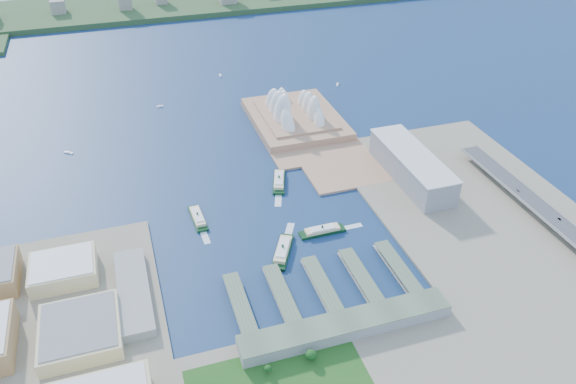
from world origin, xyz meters
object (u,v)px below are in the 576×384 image
object	(u,v)px
ferry_c	(283,249)
car_c	(518,190)
toaster_building	(411,166)
car_b	(559,219)
ferry_b	(279,179)
opera_house	(296,104)
ferry_a	(198,216)
ferry_d	(322,229)

from	to	relation	value
ferry_c	car_c	distance (m)	302.47
toaster_building	car_b	world-z (taller)	toaster_building
toaster_building	ferry_b	distance (m)	170.76
opera_house	ferry_a	bearing A→B (deg)	-133.05
ferry_d	car_b	world-z (taller)	car_b
ferry_a	ferry_d	bearing A→B (deg)	-30.65
ferry_c	car_b	bearing A→B (deg)	-162.51
opera_house	car_c	world-z (taller)	opera_house
ferry_c	opera_house	bearing A→B (deg)	-83.16
opera_house	car_c	distance (m)	341.82
opera_house	ferry_b	distance (m)	173.97
toaster_building	car_c	size ratio (longest dim) A/B	34.69
ferry_b	ferry_a	bearing A→B (deg)	-139.35
opera_house	toaster_building	world-z (taller)	opera_house
ferry_d	car_c	xyz separation A→B (m)	(249.00, -13.31, 10.48)
ferry_d	ferry_b	bearing A→B (deg)	7.49
ferry_d	car_c	size ratio (longest dim) A/B	11.89
ferry_b	ferry_d	world-z (taller)	ferry_b
car_b	car_c	world-z (taller)	car_b
car_b	ferry_d	bearing A→B (deg)	-16.64
ferry_c	car_b	world-z (taller)	car_b
ferry_c	ferry_d	xyz separation A→B (m)	(53.23, 20.21, -0.56)
ferry_c	ferry_d	distance (m)	56.94
car_b	ferry_b	bearing A→B (deg)	-35.02
opera_house	ferry_b	bearing A→B (deg)	-115.52
toaster_building	ferry_d	bearing A→B (deg)	-154.79
ferry_b	ferry_d	xyz separation A→B (m)	(16.07, -114.53, -0.37)
ferry_d	ferry_c	bearing A→B (deg)	110.28
ferry_b	car_c	xyz separation A→B (m)	(265.07, -127.85, 10.11)
ferry_c	car_b	distance (m)	315.51
toaster_building	ferry_a	bearing A→B (deg)	-179.74
toaster_building	ferry_a	size ratio (longest dim) A/B	2.98
opera_house	ferry_d	distance (m)	277.17
opera_house	ferry_c	size ratio (longest dim) A/B	3.05
ferry_b	car_c	size ratio (longest dim) A/B	12.76
ferry_a	car_b	bearing A→B (deg)	-23.47
toaster_building	car_b	size ratio (longest dim) A/B	37.14
ferry_d	car_b	size ratio (longest dim) A/B	12.73
opera_house	car_b	xyz separation A→B (m)	(199.00, -346.51, -16.46)
opera_house	car_c	bearing A→B (deg)	-55.98
ferry_d	ferry_a	bearing A→B (deg)	61.73
ferry_a	ferry_c	size ratio (longest dim) A/B	0.88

